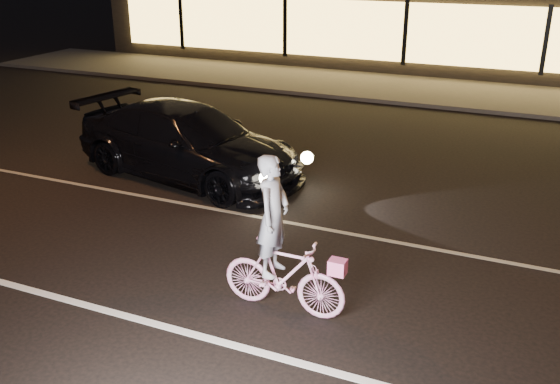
% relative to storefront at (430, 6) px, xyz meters
% --- Properties ---
extents(ground, '(90.00, 90.00, 0.00)m').
position_rel_storefront_xyz_m(ground, '(0.00, -18.97, -2.15)').
color(ground, black).
rests_on(ground, ground).
extents(lane_stripe_near, '(60.00, 0.12, 0.01)m').
position_rel_storefront_xyz_m(lane_stripe_near, '(0.00, -20.47, -2.14)').
color(lane_stripe_near, silver).
rests_on(lane_stripe_near, ground).
extents(lane_stripe_far, '(60.00, 0.10, 0.01)m').
position_rel_storefront_xyz_m(lane_stripe_far, '(0.00, -16.97, -2.14)').
color(lane_stripe_far, gray).
rests_on(lane_stripe_far, ground).
extents(sidewalk, '(30.00, 4.00, 0.12)m').
position_rel_storefront_xyz_m(sidewalk, '(0.00, -5.97, -2.09)').
color(sidewalk, '#383533').
rests_on(sidewalk, ground).
extents(storefront, '(25.40, 8.42, 4.20)m').
position_rel_storefront_xyz_m(storefront, '(0.00, 0.00, 0.00)').
color(storefront, black).
rests_on(storefront, ground).
extents(cyclist, '(1.68, 0.58, 2.11)m').
position_rel_storefront_xyz_m(cyclist, '(2.05, -19.51, -1.40)').
color(cyclist, '#E644A0').
rests_on(cyclist, ground).
extents(sedan, '(5.32, 2.94, 1.46)m').
position_rel_storefront_xyz_m(sedan, '(-1.68, -15.65, -1.42)').
color(sedan, black).
rests_on(sedan, ground).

